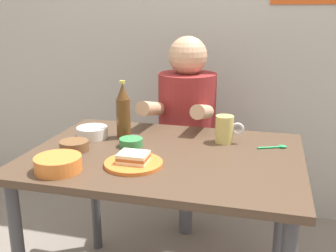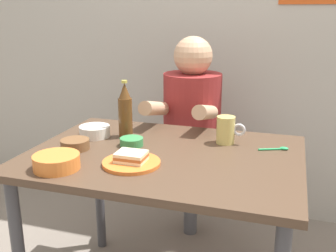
{
  "view_description": "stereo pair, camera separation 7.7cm",
  "coord_description": "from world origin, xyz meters",
  "px_view_note": "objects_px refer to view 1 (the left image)",
  "views": [
    {
      "loc": [
        0.4,
        -1.47,
        1.3
      ],
      "look_at": [
        0.0,
        0.05,
        0.84
      ],
      "focal_mm": 42.3,
      "sensor_mm": 36.0,
      "label": 1
    },
    {
      "loc": [
        0.47,
        -1.44,
        1.3
      ],
      "look_at": [
        0.0,
        0.05,
        0.84
      ],
      "focal_mm": 42.3,
      "sensor_mm": 36.0,
      "label": 2
    }
  ],
  "objects_px": {
    "beer_mug": "(225,129)",
    "beer_bottle": "(123,112)",
    "condiment_bowl_brown": "(74,145)",
    "stool": "(186,179)",
    "dining_table": "(165,174)",
    "person_seated": "(187,110)",
    "plate_orange": "(134,164)",
    "sandwich": "(133,157)"
  },
  "relations": [
    {
      "from": "beer_mug",
      "to": "beer_bottle",
      "type": "xyz_separation_m",
      "value": [
        -0.45,
        -0.05,
        0.06
      ]
    },
    {
      "from": "beer_mug",
      "to": "condiment_bowl_brown",
      "type": "xyz_separation_m",
      "value": [
        -0.59,
        -0.27,
        -0.04
      ]
    },
    {
      "from": "stool",
      "to": "condiment_bowl_brown",
      "type": "xyz_separation_m",
      "value": [
        -0.33,
        -0.7,
        0.41
      ]
    },
    {
      "from": "dining_table",
      "to": "stool",
      "type": "relative_size",
      "value": 2.44
    },
    {
      "from": "stool",
      "to": "beer_mug",
      "type": "height_order",
      "value": "beer_mug"
    },
    {
      "from": "person_seated",
      "to": "plate_orange",
      "type": "relative_size",
      "value": 3.27
    },
    {
      "from": "beer_mug",
      "to": "condiment_bowl_brown",
      "type": "height_order",
      "value": "beer_mug"
    },
    {
      "from": "stool",
      "to": "dining_table",
      "type": "bearing_deg",
      "value": -86.13
    },
    {
      "from": "person_seated",
      "to": "dining_table",
      "type": "bearing_deg",
      "value": -86.06
    },
    {
      "from": "person_seated",
      "to": "sandwich",
      "type": "relative_size",
      "value": 6.54
    },
    {
      "from": "sandwich",
      "to": "beer_bottle",
      "type": "xyz_separation_m",
      "value": [
        -0.16,
        0.31,
        0.09
      ]
    },
    {
      "from": "sandwich",
      "to": "beer_mug",
      "type": "distance_m",
      "value": 0.47
    },
    {
      "from": "stool",
      "to": "condiment_bowl_brown",
      "type": "bearing_deg",
      "value": -115.04
    },
    {
      "from": "beer_bottle",
      "to": "plate_orange",
      "type": "bearing_deg",
      "value": -63.25
    },
    {
      "from": "stool",
      "to": "condiment_bowl_brown",
      "type": "height_order",
      "value": "condiment_bowl_brown"
    },
    {
      "from": "dining_table",
      "to": "beer_bottle",
      "type": "distance_m",
      "value": 0.35
    },
    {
      "from": "person_seated",
      "to": "beer_bottle",
      "type": "height_order",
      "value": "person_seated"
    },
    {
      "from": "dining_table",
      "to": "plate_orange",
      "type": "bearing_deg",
      "value": -116.04
    },
    {
      "from": "beer_mug",
      "to": "stool",
      "type": "bearing_deg",
      "value": 121.15
    },
    {
      "from": "person_seated",
      "to": "beer_mug",
      "type": "height_order",
      "value": "person_seated"
    },
    {
      "from": "beer_mug",
      "to": "beer_bottle",
      "type": "relative_size",
      "value": 0.48
    },
    {
      "from": "plate_orange",
      "to": "sandwich",
      "type": "bearing_deg",
      "value": 0.0
    },
    {
      "from": "plate_orange",
      "to": "sandwich",
      "type": "height_order",
      "value": "sandwich"
    },
    {
      "from": "stool",
      "to": "beer_mug",
      "type": "relative_size",
      "value": 3.57
    },
    {
      "from": "plate_orange",
      "to": "condiment_bowl_brown",
      "type": "distance_m",
      "value": 0.31
    },
    {
      "from": "sandwich",
      "to": "condiment_bowl_brown",
      "type": "relative_size",
      "value": 0.92
    },
    {
      "from": "plate_orange",
      "to": "beer_mug",
      "type": "xyz_separation_m",
      "value": [
        0.3,
        0.36,
        0.05
      ]
    },
    {
      "from": "stool",
      "to": "plate_orange",
      "type": "relative_size",
      "value": 2.05
    },
    {
      "from": "dining_table",
      "to": "stool",
      "type": "distance_m",
      "value": 0.7
    },
    {
      "from": "sandwich",
      "to": "plate_orange",
      "type": "bearing_deg",
      "value": 0.0
    },
    {
      "from": "person_seated",
      "to": "plate_orange",
      "type": "xyz_separation_m",
      "value": [
        -0.04,
        -0.78,
        -0.02
      ]
    },
    {
      "from": "beer_bottle",
      "to": "beer_mug",
      "type": "bearing_deg",
      "value": 5.79
    },
    {
      "from": "stool",
      "to": "person_seated",
      "type": "height_order",
      "value": "person_seated"
    },
    {
      "from": "beer_mug",
      "to": "beer_bottle",
      "type": "bearing_deg",
      "value": -174.21
    },
    {
      "from": "stool",
      "to": "plate_orange",
      "type": "height_order",
      "value": "plate_orange"
    },
    {
      "from": "beer_mug",
      "to": "condiment_bowl_brown",
      "type": "distance_m",
      "value": 0.65
    },
    {
      "from": "sandwich",
      "to": "condiment_bowl_brown",
      "type": "bearing_deg",
      "value": 162.86
    },
    {
      "from": "beer_bottle",
      "to": "sandwich",
      "type": "bearing_deg",
      "value": -63.25
    },
    {
      "from": "stool",
      "to": "condiment_bowl_brown",
      "type": "relative_size",
      "value": 3.75
    },
    {
      "from": "beer_mug",
      "to": "condiment_bowl_brown",
      "type": "relative_size",
      "value": 1.05
    },
    {
      "from": "plate_orange",
      "to": "beer_bottle",
      "type": "distance_m",
      "value": 0.37
    },
    {
      "from": "beer_mug",
      "to": "sandwich",
      "type": "bearing_deg",
      "value": -129.75
    }
  ]
}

